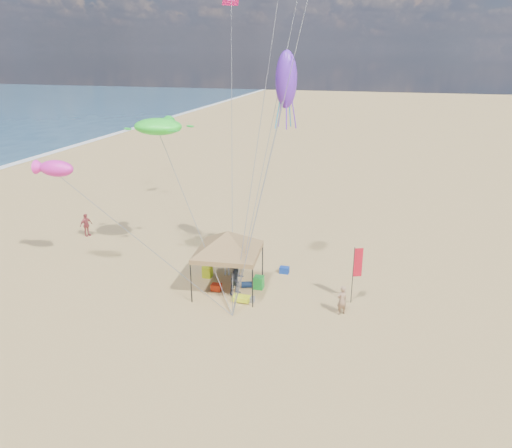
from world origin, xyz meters
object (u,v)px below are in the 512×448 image
object	(u,v)px
feather_flag	(357,266)
chair_green	(259,282)
person_near_c	(227,261)
person_far_a	(86,225)
chair_yellow	(207,271)
cooler_red	(216,287)
cooler_blue	(284,270)
beach_cart	(241,298)
person_near_b	(237,279)
canopy_tent	(228,233)
person_near_a	(342,300)

from	to	relation	value
feather_flag	chair_green	size ratio (longest dim) A/B	4.40
person_near_c	person_far_a	bearing A→B (deg)	-39.54
chair_green	chair_yellow	bearing A→B (deg)	169.71
feather_flag	cooler_red	world-z (taller)	feather_flag
person_near_c	person_far_a	xyz separation A→B (m)	(-11.44, 3.31, -0.07)
cooler_blue	beach_cart	bearing A→B (deg)	-109.58
person_near_b	feather_flag	bearing A→B (deg)	-46.06
cooler_blue	person_near_c	distance (m)	3.43
feather_flag	person_near_b	bearing A→B (deg)	-173.36
cooler_red	chair_yellow	xyz separation A→B (m)	(-1.06, 1.45, 0.16)
feather_flag	cooler_blue	xyz separation A→B (m)	(-4.22, 2.46, -1.87)
cooler_red	person_near_b	world-z (taller)	person_near_b
cooler_blue	chair_green	distance (m)	2.44
person_near_b	person_far_a	distance (m)	13.82
canopy_tent	cooler_blue	world-z (taller)	canopy_tent
cooler_blue	chair_yellow	size ratio (longest dim) A/B	0.77
beach_cart	person_near_b	size ratio (longest dim) A/B	0.52
canopy_tent	chair_yellow	distance (m)	3.64
chair_green	person_near_a	world-z (taller)	person_near_a
cooler_red	beach_cart	size ratio (longest dim) A/B	0.60
feather_flag	chair_green	xyz separation A→B (m)	(-5.16, 0.21, -1.71)
canopy_tent	cooler_blue	distance (m)	4.92
chair_green	beach_cart	bearing A→B (deg)	-105.39
chair_green	beach_cart	distance (m)	1.79
cooler_red	person_near_b	distance (m)	1.36
person_near_a	person_near_b	distance (m)	5.64
beach_cart	person_near_b	bearing A→B (deg)	121.65
cooler_blue	person_far_a	world-z (taller)	person_far_a
chair_green	cooler_red	bearing A→B (deg)	-157.98
canopy_tent	beach_cart	xyz separation A→B (m)	(1.03, -1.05, -3.11)
chair_yellow	person_far_a	distance (m)	11.19
person_near_c	canopy_tent	bearing A→B (deg)	88.37
canopy_tent	feather_flag	bearing A→B (deg)	3.96
cooler_blue	beach_cart	world-z (taller)	cooler_blue
person_near_c	person_far_a	size ratio (longest dim) A/B	1.08
canopy_tent	chair_green	size ratio (longest dim) A/B	9.17
person_far_a	person_near_a	bearing A→B (deg)	-88.05
canopy_tent	chair_yellow	bearing A→B (deg)	143.62
person_far_a	chair_green	bearing A→B (deg)	-87.88
person_near_c	person_near_a	bearing A→B (deg)	134.84
person_near_a	person_near_b	xyz separation A→B (m)	(-5.60, 0.65, 0.10)
feather_flag	chair_yellow	size ratio (longest dim) A/B	4.40
canopy_tent	chair_green	bearing A→B (deg)	24.05
cooler_blue	person_near_c	size ratio (longest dim) A/B	0.31
canopy_tent	person_far_a	size ratio (longest dim) A/B	3.93
canopy_tent	person_near_a	world-z (taller)	canopy_tent
canopy_tent	chair_green	xyz separation A→B (m)	(1.51, 0.67, -2.96)
cooler_blue	chair_green	bearing A→B (deg)	-112.65
canopy_tent	person_near_b	distance (m)	2.52
canopy_tent	person_far_a	distance (m)	13.46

